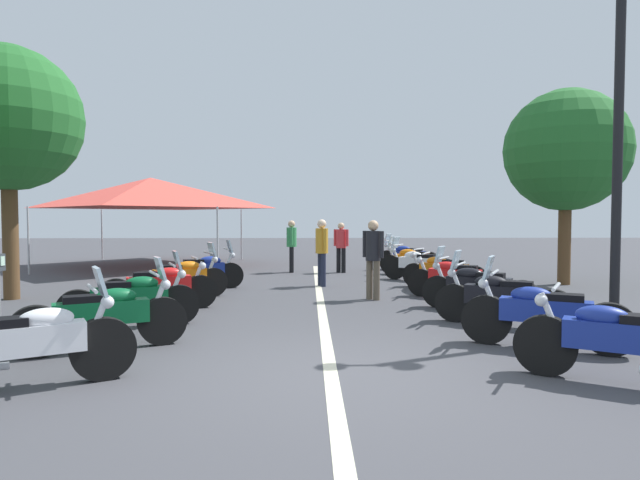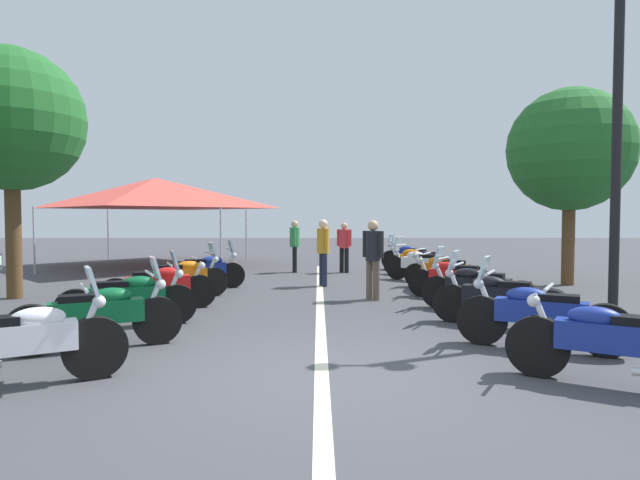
{
  "view_description": "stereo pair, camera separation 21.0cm",
  "coord_description": "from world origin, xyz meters",
  "views": [
    {
      "loc": [
        -5.78,
        0.25,
        1.75
      ],
      "look_at": [
        5.72,
        0.0,
        1.27
      ],
      "focal_mm": 29.75,
      "sensor_mm": 36.0,
      "label": 1
    },
    {
      "loc": [
        -5.78,
        0.04,
        1.75
      ],
      "look_at": [
        5.72,
        0.0,
        1.27
      ],
      "focal_mm": 29.75,
      "sensor_mm": 36.0,
      "label": 2
    }
  ],
  "objects": [
    {
      "name": "motorcycle_left_row_0",
      "position": [
        -0.41,
        3.07,
        0.48
      ],
      "size": [
        1.16,
        1.92,
        1.23
      ],
      "rotation": [
        0.0,
        0.0,
        -1.06
      ],
      "color": "black",
      "rests_on": "ground_plane"
    },
    {
      "name": "motorcycle_right_row_2",
      "position": [
        2.69,
        -2.86,
        0.47
      ],
      "size": [
        1.17,
        1.99,
        1.21
      ],
      "rotation": [
        0.0,
        0.0,
        1.08
      ],
      "color": "black",
      "rests_on": "ground_plane"
    },
    {
      "name": "roadside_tree_2",
      "position": [
        5.69,
        6.64,
        3.84
      ],
      "size": [
        3.07,
        3.07,
        5.4
      ],
      "color": "brown",
      "rests_on": "ground_plane"
    },
    {
      "name": "bystander_3",
      "position": [
        11.15,
        0.79,
        0.97
      ],
      "size": [
        0.53,
        0.32,
        1.66
      ],
      "rotation": [
        0.0,
        0.0,
        4.73
      ],
      "color": "black",
      "rests_on": "ground_plane"
    },
    {
      "name": "ground_plane",
      "position": [
        0.0,
        0.0,
        0.0
      ],
      "size": [
        80.0,
        80.0,
        0.0
      ],
      "primitive_type": "plane",
      "color": "#424247"
    },
    {
      "name": "motorcycle_right_row_5",
      "position": [
        7.1,
        -3.05,
        0.45
      ],
      "size": [
        1.35,
        1.83,
        0.98
      ],
      "rotation": [
        0.0,
        0.0,
        0.96
      ],
      "color": "black",
      "rests_on": "ground_plane"
    },
    {
      "name": "motorcycle_left_row_2",
      "position": [
        2.65,
        3.06,
        0.47
      ],
      "size": [
        1.01,
        2.07,
        1.22
      ],
      "rotation": [
        0.0,
        0.0,
        -1.19
      ],
      "color": "black",
      "rests_on": "ground_plane"
    },
    {
      "name": "motorcycle_right_row_3",
      "position": [
        4.05,
        -2.92,
        0.46
      ],
      "size": [
        1.24,
        1.93,
        1.2
      ],
      "rotation": [
        0.0,
        0.0,
        1.03
      ],
      "color": "black",
      "rests_on": "ground_plane"
    },
    {
      "name": "event_tent",
      "position": [
        13.55,
        5.96,
        2.65
      ],
      "size": [
        6.44,
        6.44,
        3.2
      ],
      "color": "#E54C3F",
      "rests_on": "ground_plane"
    },
    {
      "name": "motorcycle_left_row_4",
      "position": [
        5.68,
        3.0,
        0.47
      ],
      "size": [
        1.13,
        1.93,
        1.21
      ],
      "rotation": [
        0.0,
        0.0,
        -1.09
      ],
      "color": "black",
      "rests_on": "ground_plane"
    },
    {
      "name": "lane_centre_stripe",
      "position": [
        4.11,
        0.0,
        0.0
      ],
      "size": [
        18.36,
        0.16,
        0.01
      ],
      "primitive_type": "cube",
      "color": "beige",
      "rests_on": "ground_plane"
    },
    {
      "name": "motorcycle_right_row_4",
      "position": [
        5.6,
        -2.91,
        0.45
      ],
      "size": [
        1.07,
        1.94,
        0.99
      ],
      "rotation": [
        0.0,
        0.0,
        1.13
      ],
      "color": "black",
      "rests_on": "ground_plane"
    },
    {
      "name": "bystander_1",
      "position": [
        7.71,
        -0.09,
        1.0
      ],
      "size": [
        0.5,
        0.32,
        1.71
      ],
      "rotation": [
        0.0,
        0.0,
        5.08
      ],
      "color": "#1E2338",
      "rests_on": "ground_plane"
    },
    {
      "name": "motorcycle_left_row_3",
      "position": [
        4.21,
        3.05,
        0.46
      ],
      "size": [
        1.0,
        2.06,
        1.0
      ],
      "rotation": [
        0.0,
        0.0,
        -1.19
      ],
      "color": "black",
      "rests_on": "ground_plane"
    },
    {
      "name": "bystander_2",
      "position": [
        5.45,
        -1.13,
        1.0
      ],
      "size": [
        0.38,
        0.42,
        1.7
      ],
      "rotation": [
        0.0,
        0.0,
        2.42
      ],
      "color": "brown",
      "rests_on": "ground_plane"
    },
    {
      "name": "motorcycle_left_row_1",
      "position": [
        1.19,
        2.94,
        0.47
      ],
      "size": [
        1.12,
        2.05,
        1.22
      ],
      "rotation": [
        0.0,
        0.0,
        -1.12
      ],
      "color": "black",
      "rests_on": "ground_plane"
    },
    {
      "name": "motorcycle_right_row_0",
      "position": [
        -0.37,
        -2.99,
        0.47
      ],
      "size": [
        1.2,
        1.91,
        1.02
      ],
      "rotation": [
        0.0,
        0.0,
        1.04
      ],
      "color": "black",
      "rests_on": "ground_plane"
    },
    {
      "name": "motorcycle_right_row_6",
      "position": [
        8.78,
        -2.79,
        0.47
      ],
      "size": [
        1.33,
        1.83,
        1.21
      ],
      "rotation": [
        0.0,
        0.0,
        0.96
      ],
      "color": "black",
      "rests_on": "ground_plane"
    },
    {
      "name": "motorcycle_right_row_8",
      "position": [
        11.69,
        -3.02,
        0.47
      ],
      "size": [
        1.32,
        1.88,
        1.21
      ],
      "rotation": [
        0.0,
        0.0,
        0.98
      ],
      "color": "black",
      "rests_on": "ground_plane"
    },
    {
      "name": "street_lamp_twin_globe",
      "position": [
        2.06,
        -4.37,
        3.69
      ],
      "size": [
        0.32,
        1.22,
        5.49
      ],
      "color": "black",
      "rests_on": "ground_plane"
    },
    {
      "name": "motorcycle_right_row_1",
      "position": [
        1.15,
        -2.87,
        0.48
      ],
      "size": [
        1.15,
        2.01,
        1.23
      ],
      "rotation": [
        0.0,
        0.0,
        1.1
      ],
      "color": "black",
      "rests_on": "ground_plane"
    },
    {
      "name": "motorcycle_right_row_7",
      "position": [
        10.25,
        -2.92,
        0.46
      ],
      "size": [
        1.09,
        1.94,
        1.19
      ],
      "rotation": [
        0.0,
        0.0,
        1.12
      ],
      "color": "black",
      "rests_on": "ground_plane"
    },
    {
      "name": "roadside_tree_0",
      "position": [
        7.94,
        -6.46,
        3.49
      ],
      "size": [
        3.16,
        3.16,
        5.09
      ],
      "color": "brown",
      "rests_on": "ground_plane"
    },
    {
      "name": "motorcycle_left_row_5",
      "position": [
        7.2,
        2.81,
        0.46
      ],
      "size": [
        0.87,
        1.93,
        1.21
      ],
      "rotation": [
        0.0,
        0.0,
        -1.24
      ],
      "color": "black",
      "rests_on": "ground_plane"
    },
    {
      "name": "bystander_0",
      "position": [
        11.04,
        -0.79,
        0.93
      ],
      "size": [
        0.33,
        0.46,
        1.6
      ],
      "rotation": [
        0.0,
        0.0,
        5.71
      ],
      "color": "black",
      "rests_on": "ground_plane"
    }
  ]
}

